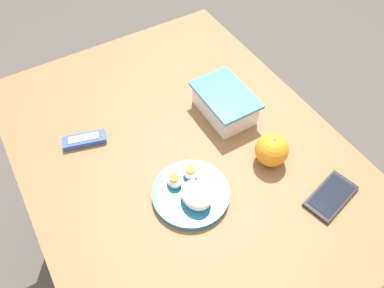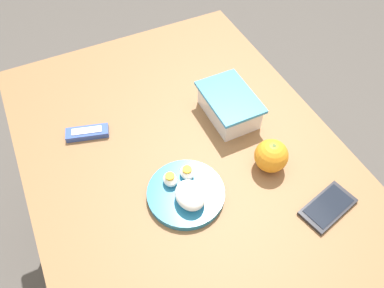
# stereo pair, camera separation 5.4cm
# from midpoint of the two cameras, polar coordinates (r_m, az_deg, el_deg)

# --- Properties ---
(ground_plane) EXTENTS (10.00, 10.00, 0.00)m
(ground_plane) POSITION_cam_midpoint_polar(r_m,az_deg,el_deg) (1.70, -0.12, -16.41)
(ground_plane) COLOR #4C4742
(table) EXTENTS (1.08, 0.83, 0.76)m
(table) POSITION_cam_midpoint_polar(r_m,az_deg,el_deg) (1.10, -0.18, -3.63)
(table) COLOR brown
(table) RESTS_ON ground_plane
(food_container) EXTENTS (0.19, 0.13, 0.08)m
(food_container) POSITION_cam_midpoint_polar(r_m,az_deg,el_deg) (1.09, 7.07, 5.59)
(food_container) COLOR white
(food_container) RESTS_ON table
(orange_fruit) EXTENTS (0.09, 0.09, 0.09)m
(orange_fruit) POSITION_cam_midpoint_polar(r_m,az_deg,el_deg) (0.99, 13.54, -1.82)
(orange_fruit) COLOR orange
(orange_fruit) RESTS_ON table
(rice_plate) EXTENTS (0.19, 0.19, 0.06)m
(rice_plate) POSITION_cam_midpoint_polar(r_m,az_deg,el_deg) (0.93, 0.82, -7.45)
(rice_plate) COLOR teal
(rice_plate) RESTS_ON table
(candy_bar) EXTENTS (0.07, 0.12, 0.02)m
(candy_bar) POSITION_cam_midpoint_polar(r_m,az_deg,el_deg) (1.08, -14.28, 1.63)
(candy_bar) COLOR #334C9E
(candy_bar) RESTS_ON table
(cell_phone) EXTENTS (0.10, 0.15, 0.01)m
(cell_phone) POSITION_cam_midpoint_polar(r_m,az_deg,el_deg) (0.99, 21.51, -8.96)
(cell_phone) COLOR #232328
(cell_phone) RESTS_ON table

